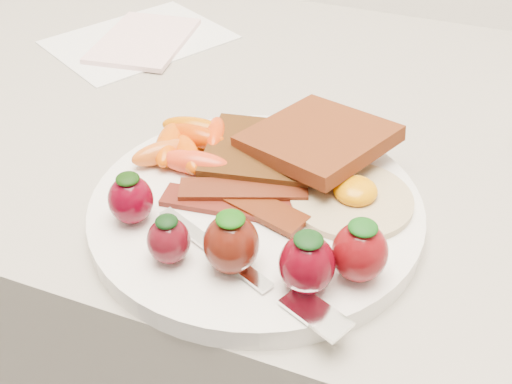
% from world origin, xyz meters
% --- Properties ---
extents(plate, '(0.27, 0.27, 0.02)m').
position_xyz_m(plate, '(-0.01, 1.53, 0.91)').
color(plate, white).
rests_on(plate, counter).
extents(toast_lower, '(0.11, 0.11, 0.01)m').
position_xyz_m(toast_lower, '(-0.03, 1.59, 0.93)').
color(toast_lower, black).
rests_on(toast_lower, plate).
extents(toast_upper, '(0.14, 0.14, 0.03)m').
position_xyz_m(toast_upper, '(0.02, 1.61, 0.94)').
color(toast_upper, '#471D0C').
rests_on(toast_upper, toast_lower).
extents(fried_egg, '(0.11, 0.11, 0.02)m').
position_xyz_m(fried_egg, '(0.06, 1.56, 0.92)').
color(fried_egg, beige).
rests_on(fried_egg, plate).
extents(bacon_strips, '(0.12, 0.07, 0.01)m').
position_xyz_m(bacon_strips, '(-0.02, 1.53, 0.92)').
color(bacon_strips, '#3D0A07').
rests_on(bacon_strips, plate).
extents(baby_carrots, '(0.09, 0.10, 0.02)m').
position_xyz_m(baby_carrots, '(-0.09, 1.57, 0.93)').
color(baby_carrots, '#C23900').
rests_on(baby_carrots, plate).
extents(strawberries, '(0.21, 0.07, 0.05)m').
position_xyz_m(strawberries, '(0.01, 1.46, 0.94)').
color(strawberries, '#520110').
rests_on(strawberries, plate).
extents(fork, '(0.17, 0.08, 0.00)m').
position_xyz_m(fork, '(0.02, 1.45, 0.92)').
color(fork, white).
rests_on(fork, plate).
extents(paper_sheet, '(0.23, 0.25, 0.00)m').
position_xyz_m(paper_sheet, '(-0.27, 1.80, 0.90)').
color(paper_sheet, white).
rests_on(paper_sheet, counter).
extents(notepad, '(0.12, 0.16, 0.01)m').
position_xyz_m(notepad, '(-0.26, 1.79, 0.91)').
color(notepad, '#F9CCCE').
rests_on(notepad, paper_sheet).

